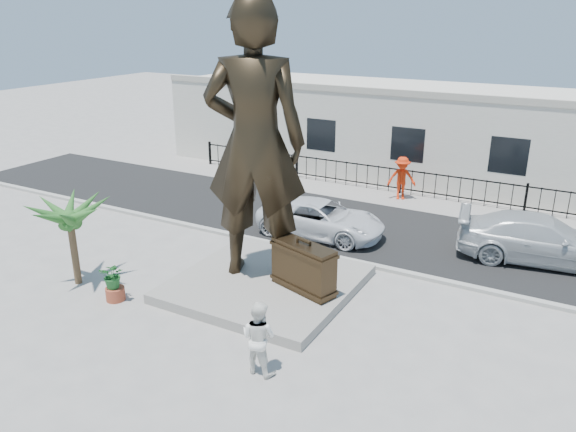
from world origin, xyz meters
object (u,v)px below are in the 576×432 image
(tourist, at_px, (259,337))
(statue, at_px, (255,143))
(car_white, at_px, (321,219))
(suitcase, at_px, (303,267))

(tourist, bearing_deg, statue, -54.47)
(statue, xyz_separation_m, tourist, (2.61, -4.09, -3.52))
(tourist, xyz_separation_m, car_white, (-2.50, 8.48, -0.24))
(suitcase, xyz_separation_m, car_white, (-1.74, 4.79, -0.35))
(statue, bearing_deg, suitcase, 146.79)
(suitcase, xyz_separation_m, tourist, (0.76, -3.69, -0.11))
(suitcase, bearing_deg, statue, -174.21)
(statue, distance_m, suitcase, 3.90)
(statue, xyz_separation_m, suitcase, (1.85, -0.40, -3.41))
(statue, bearing_deg, car_white, -112.52)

